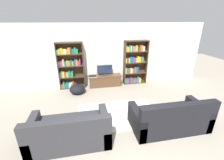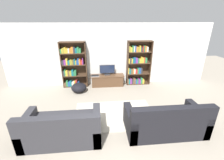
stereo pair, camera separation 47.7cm
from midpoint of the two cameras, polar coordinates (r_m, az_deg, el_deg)
wall_back at (r=6.49m, az=1.29°, el=9.51°), size 8.80×0.06×2.60m
bookshelf_left at (r=6.41m, az=-12.56°, el=5.53°), size 1.03×0.30×1.91m
bookshelf_right at (r=6.66m, az=11.77°, el=6.07°), size 1.03×0.30×1.91m
tv_stand at (r=6.52m, az=0.34°, el=-0.17°), size 1.43×0.45×0.48m
television at (r=6.40m, az=0.31°, el=3.91°), size 0.65×0.16×0.45m
laptop at (r=6.35m, az=-4.35°, el=1.58°), size 0.34×0.25×0.03m
area_rug at (r=4.70m, az=3.94°, el=-13.04°), size 2.41×1.56×0.02m
couch_left_sectional at (r=3.86m, az=-14.81°, el=-17.50°), size 1.82×0.98×0.86m
couch_right_sofa at (r=4.24m, az=22.66°, el=-14.49°), size 1.96×0.96×0.92m
beanbag_ottoman at (r=6.06m, az=-10.30°, el=-2.92°), size 0.60×0.60×0.37m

